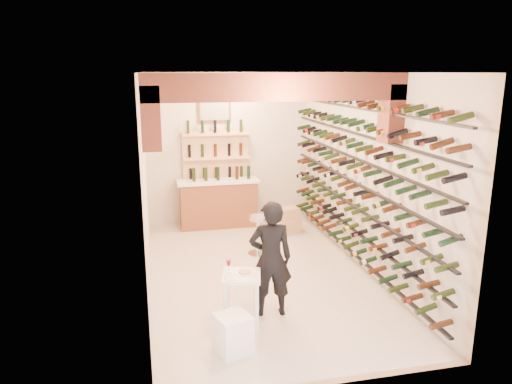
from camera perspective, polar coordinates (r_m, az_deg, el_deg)
ground at (r=8.04m, az=0.47°, el=-9.54°), size 6.00×6.00×0.00m
room_shell at (r=7.18m, az=0.97°, el=6.32°), size 3.52×6.02×3.21m
wine_rack at (r=8.03m, az=11.20°, el=1.79°), size 0.32×5.70×2.56m
back_counter at (r=10.28m, az=-4.48°, el=-1.15°), size 1.70×0.62×1.29m
back_shelving at (r=10.36m, az=-4.73°, el=2.59°), size 1.40×0.31×2.73m
tasting_table at (r=6.31m, az=-1.75°, el=-10.71°), size 0.58×0.58×0.85m
white_stool at (r=5.90m, az=-2.74°, el=-16.34°), size 0.47×0.47×0.47m
person at (r=6.48m, az=1.73°, el=-7.88°), size 0.61×0.43×1.59m
chrome_barstool at (r=8.66m, az=0.28°, el=-4.80°), size 0.37×0.37×0.73m
crate_lower at (r=9.91m, az=3.68°, el=-4.04°), size 0.56×0.46×0.29m
crate_upper at (r=9.83m, az=3.70°, el=-2.56°), size 0.48×0.39×0.24m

